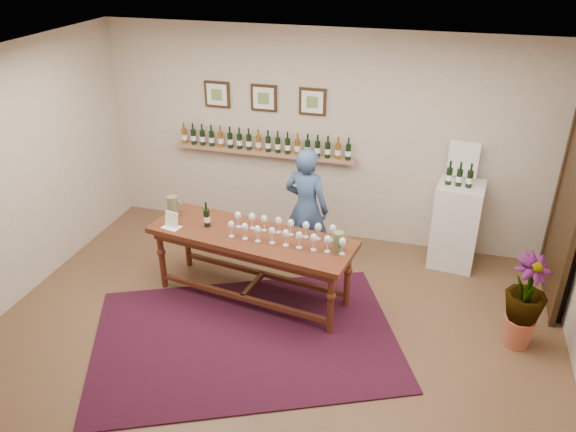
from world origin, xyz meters
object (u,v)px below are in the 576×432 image
(display_pedestal, at_px, (456,225))
(person, at_px, (306,208))
(tasting_table, at_px, (251,244))
(potted_plant, at_px, (525,302))

(display_pedestal, distance_m, person, 1.89)
(tasting_table, xyz_separation_m, display_pedestal, (2.21, 1.40, -0.15))
(display_pedestal, relative_size, potted_plant, 1.21)
(person, bearing_deg, display_pedestal, -151.23)
(potted_plant, distance_m, person, 2.67)
(display_pedestal, bearing_deg, tasting_table, -147.57)
(tasting_table, relative_size, display_pedestal, 2.21)
(potted_plant, xyz_separation_m, person, (-2.48, 0.94, 0.26))
(potted_plant, relative_size, person, 0.57)
(display_pedestal, height_order, person, person)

